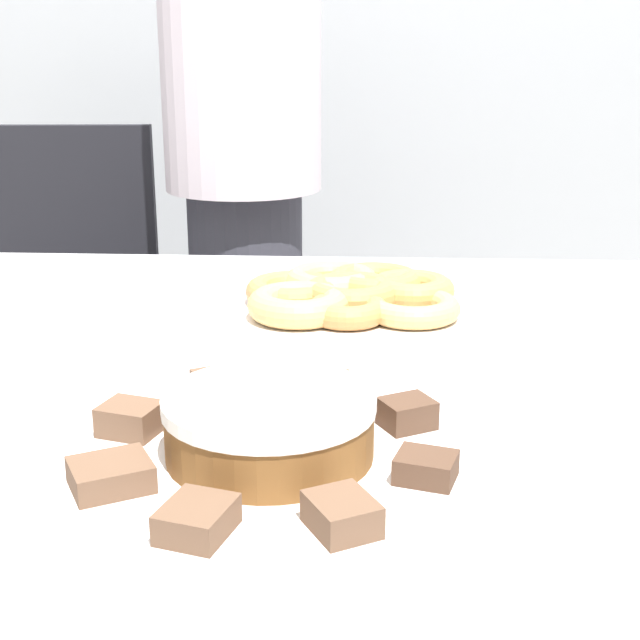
{
  "coord_description": "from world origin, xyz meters",
  "views": [
    {
      "loc": [
        0.07,
        -0.92,
        1.07
      ],
      "look_at": [
        0.02,
        -0.03,
        0.79
      ],
      "focal_mm": 50.0,
      "sensor_mm": 36.0,
      "label": 1
    }
  ],
  "objects_px": {
    "plate_donuts": "(352,311)",
    "frosted_cake": "(269,425)",
    "office_chair_left": "(63,344)",
    "plate_cake": "(270,460)",
    "person_standing": "(243,162)"
  },
  "relations": [
    {
      "from": "person_standing",
      "to": "plate_donuts",
      "type": "distance_m",
      "value": 0.77
    },
    {
      "from": "office_chair_left",
      "to": "frosted_cake",
      "type": "height_order",
      "value": "office_chair_left"
    },
    {
      "from": "plate_donuts",
      "to": "office_chair_left",
      "type": "bearing_deg",
      "value": 131.66
    },
    {
      "from": "plate_cake",
      "to": "frosted_cake",
      "type": "relative_size",
      "value": 2.02
    },
    {
      "from": "office_chair_left",
      "to": "plate_cake",
      "type": "distance_m",
      "value": 1.36
    },
    {
      "from": "plate_cake",
      "to": "plate_donuts",
      "type": "xyz_separation_m",
      "value": [
        0.06,
        0.44,
        0.0
      ]
    },
    {
      "from": "plate_cake",
      "to": "plate_donuts",
      "type": "distance_m",
      "value": 0.44
    },
    {
      "from": "plate_donuts",
      "to": "frosted_cake",
      "type": "height_order",
      "value": "frosted_cake"
    },
    {
      "from": "plate_cake",
      "to": "plate_donuts",
      "type": "height_order",
      "value": "same"
    },
    {
      "from": "office_chair_left",
      "to": "plate_cake",
      "type": "height_order",
      "value": "office_chair_left"
    },
    {
      "from": "office_chair_left",
      "to": "plate_donuts",
      "type": "relative_size",
      "value": 2.64
    },
    {
      "from": "office_chair_left",
      "to": "frosted_cake",
      "type": "xyz_separation_m",
      "value": [
        0.6,
        -1.18,
        0.34
      ]
    },
    {
      "from": "plate_cake",
      "to": "frosted_cake",
      "type": "bearing_deg",
      "value": 90.0
    },
    {
      "from": "frosted_cake",
      "to": "plate_donuts",
      "type": "bearing_deg",
      "value": 82.35
    },
    {
      "from": "person_standing",
      "to": "plate_cake",
      "type": "bearing_deg",
      "value": -81.15
    }
  ]
}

